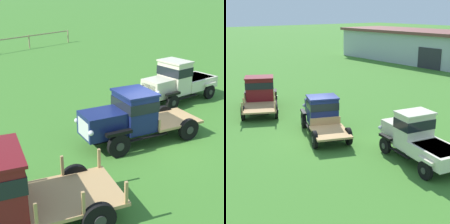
% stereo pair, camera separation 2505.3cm
% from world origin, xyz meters
% --- Properties ---
extents(ground_plane, '(240.00, 240.00, 0.00)m').
position_xyz_m(ground_plane, '(0.00, 0.00, 0.00)').
color(ground_plane, '#3D7528').
extents(farm_shed, '(24.99, 8.07, 4.08)m').
position_xyz_m(farm_shed, '(-14.03, 26.33, 2.06)').
color(farm_shed, '#B2B7BC').
rests_on(farm_shed, ground).
extents(vintage_truck_foreground_near, '(5.86, 4.21, 2.27)m').
position_xyz_m(vintage_truck_foreground_near, '(-7.00, 0.07, 1.21)').
color(vintage_truck_foreground_near, black).
rests_on(vintage_truck_foreground_near, ground).
extents(vintage_truck_second_in_line, '(5.27, 3.41, 2.10)m').
position_xyz_m(vintage_truck_second_in_line, '(-0.49, 0.69, 1.12)').
color(vintage_truck_second_in_line, black).
rests_on(vintage_truck_second_in_line, ground).
extents(vintage_truck_midrow_center, '(4.81, 2.65, 2.23)m').
position_xyz_m(vintage_truck_midrow_center, '(5.25, 1.92, 1.08)').
color(vintage_truck_midrow_center, black).
rests_on(vintage_truck_midrow_center, ground).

